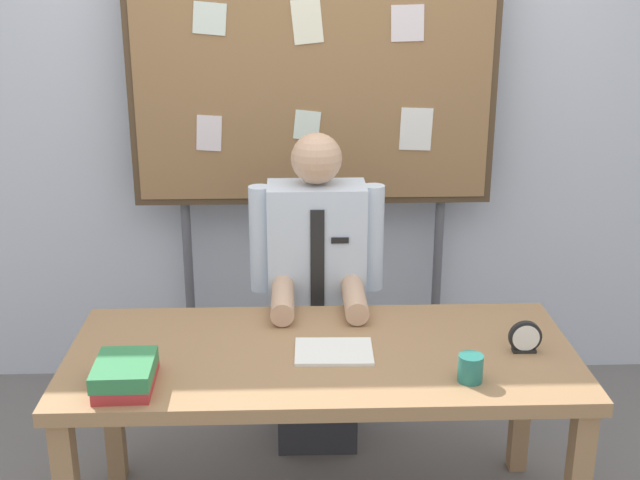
{
  "coord_description": "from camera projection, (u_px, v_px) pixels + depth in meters",
  "views": [
    {
      "loc": [
        -0.09,
        -2.59,
        2.02
      ],
      "look_at": [
        0.0,
        0.18,
        1.07
      ],
      "focal_mm": 45.99,
      "sensor_mm": 36.0,
      "label": 1
    }
  ],
  "objects": [
    {
      "name": "coffee_mug",
      "position": [
        470.0,
        368.0,
        2.65
      ],
      "size": [
        0.08,
        0.08,
        0.09
      ],
      "primitive_type": "cylinder",
      "color": "#267266",
      "rests_on": "desk"
    },
    {
      "name": "bulletin_board",
      "position": [
        313.0,
        78.0,
        3.63
      ],
      "size": [
        1.64,
        0.09,
        2.15
      ],
      "color": "#4C3823",
      "rests_on": "ground_plane"
    },
    {
      "name": "person",
      "position": [
        317.0,
        306.0,
        3.46
      ],
      "size": [
        0.55,
        0.56,
        1.38
      ],
      "color": "#2D2D33",
      "rests_on": "ground_plane"
    },
    {
      "name": "desk_clock",
      "position": [
        525.0,
        338.0,
        2.85
      ],
      "size": [
        0.12,
        0.04,
        0.12
      ],
      "color": "black",
      "rests_on": "desk"
    },
    {
      "name": "desk",
      "position": [
        322.0,
        372.0,
        2.9
      ],
      "size": [
        1.78,
        0.79,
        0.72
      ],
      "color": "#9E754C",
      "rests_on": "ground_plane"
    },
    {
      "name": "back_wall",
      "position": [
        312.0,
        111.0,
        3.88
      ],
      "size": [
        6.4,
        0.08,
        2.7
      ],
      "primitive_type": "cube",
      "color": "silver",
      "rests_on": "ground_plane"
    },
    {
      "name": "book_stack",
      "position": [
        125.0,
        374.0,
        2.62
      ],
      "size": [
        0.19,
        0.26,
        0.09
      ],
      "color": "#B22D2D",
      "rests_on": "desk"
    },
    {
      "name": "open_notebook",
      "position": [
        334.0,
        352.0,
        2.85
      ],
      "size": [
        0.28,
        0.21,
        0.01
      ],
      "primitive_type": "cube",
      "rotation": [
        0.0,
        0.0,
        -0.02
      ],
      "color": "white",
      "rests_on": "desk"
    }
  ]
}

